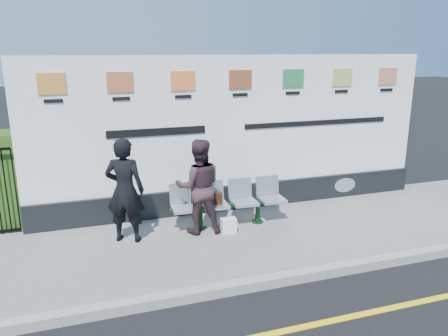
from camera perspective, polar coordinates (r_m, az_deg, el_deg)
name	(u,v)px	position (r m, az deg, el deg)	size (l,w,h in m)	color
ground	(308,326)	(5.67, 10.95, -19.63)	(80.00, 80.00, 0.00)	black
pavement	(237,239)	(7.62, 1.74, -9.24)	(14.00, 3.00, 0.12)	slate
kerb	(274,281)	(6.38, 6.50, -14.41)	(14.00, 0.18, 0.14)	gray
yellow_line	(308,326)	(5.66, 10.95, -19.60)	(14.00, 0.10, 0.01)	yellow
billboard	(238,144)	(8.56, 1.87, 3.13)	(8.00, 0.30, 3.00)	black
bench	(230,214)	(7.92, 0.73, -6.02)	(2.08, 0.55, 0.45)	#ACB2B5
woman_left	(125,190)	(7.29, -12.81, -2.86)	(0.64, 0.42, 1.76)	black
woman_right	(199,187)	(7.48, -3.31, -2.44)	(0.80, 0.63, 1.66)	#3A252B
handbag_brown	(215,198)	(7.74, -1.20, -3.97)	(0.27, 0.11, 0.21)	black
carrier_bag_white	(228,225)	(7.66, 0.57, -7.51)	(0.26, 0.16, 0.26)	white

